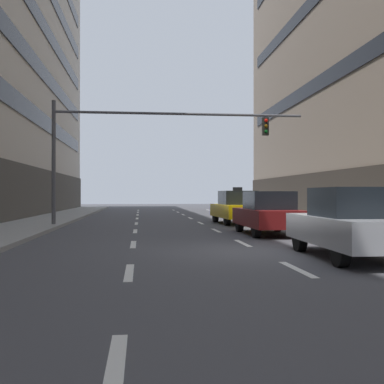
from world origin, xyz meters
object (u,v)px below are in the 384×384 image
(car_driving_1, at_px, (352,223))
(car_driving_2, at_px, (268,213))
(taxi_driving_0, at_px, (237,208))
(traffic_signal_0, at_px, (142,137))

(car_driving_1, distance_m, car_driving_2, 6.48)
(taxi_driving_0, bearing_deg, car_driving_2, -91.31)
(taxi_driving_0, height_order, car_driving_2, taxi_driving_0)
(taxi_driving_0, bearing_deg, traffic_signal_0, -162.61)
(car_driving_2, bearing_deg, taxi_driving_0, 88.69)
(taxi_driving_0, xyz_separation_m, car_driving_1, (0.05, -12.80, -0.01))
(traffic_signal_0, bearing_deg, car_driving_2, -46.35)
(taxi_driving_0, height_order, traffic_signal_0, traffic_signal_0)
(taxi_driving_0, xyz_separation_m, traffic_signal_0, (-4.75, -1.49, 3.32))
(taxi_driving_0, distance_m, car_driving_1, 12.80)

